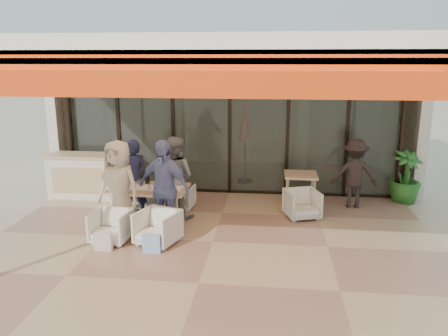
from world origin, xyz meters
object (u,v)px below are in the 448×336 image
(diner_grey, at_px, (175,177))
(standing_woman, at_px, (355,174))
(dining_table, at_px, (148,190))
(chair_near_left, at_px, (111,225))
(chair_far_right, at_px, (180,196))
(diner_periwinkle, at_px, (164,188))
(diner_navy, at_px, (134,178))
(host_counter, at_px, (89,176))
(potted_palm, at_px, (405,176))
(side_chair, at_px, (302,203))
(chair_near_right, at_px, (158,226))
(diner_cream, at_px, (119,187))
(side_table, at_px, (301,179))
(chair_far_left, at_px, (142,191))

(diner_grey, distance_m, standing_woman, 3.86)
(dining_table, distance_m, chair_near_left, 1.10)
(chair_far_right, bearing_deg, diner_periwinkle, 95.44)
(dining_table, xyz_separation_m, diner_navy, (-0.41, 0.44, 0.12))
(host_counter, xyz_separation_m, chair_far_right, (2.29, -0.56, -0.24))
(dining_table, xyz_separation_m, standing_woman, (4.16, 1.44, 0.08))
(chair_far_right, xyz_separation_m, diner_navy, (-0.84, -0.50, 0.52))
(potted_palm, bearing_deg, side_chair, -151.22)
(diner_grey, height_order, side_chair, diner_grey)
(chair_near_right, distance_m, diner_cream, 1.11)
(chair_far_right, relative_size, diner_navy, 0.36)
(side_table, bearing_deg, host_counter, 178.81)
(chair_near_right, bearing_deg, standing_woman, 51.86)
(host_counter, distance_m, diner_periwinkle, 3.04)
(side_chair, relative_size, potted_palm, 0.54)
(chair_near_right, distance_m, diner_grey, 1.49)
(side_chair, bearing_deg, host_counter, 151.79)
(diner_periwinkle, xyz_separation_m, side_chair, (2.59, 1.11, -0.56))
(chair_near_right, distance_m, side_chair, 3.05)
(chair_near_left, relative_size, diner_navy, 0.40)
(potted_palm, bearing_deg, chair_near_right, -149.57)
(diner_periwinkle, bearing_deg, side_table, 54.55)
(diner_periwinkle, xyz_separation_m, standing_woman, (3.73, 1.90, -0.12))
(side_chair, height_order, standing_woman, standing_woman)
(chair_far_right, distance_m, diner_cream, 1.73)
(diner_periwinkle, bearing_deg, diner_cream, -161.15)
(dining_table, distance_m, diner_navy, 0.62)
(diner_cream, relative_size, standing_woman, 1.14)
(potted_palm, bearing_deg, diner_grey, -163.07)
(chair_near_right, bearing_deg, potted_palm, 49.59)
(diner_cream, bearing_deg, host_counter, 144.20)
(side_table, bearing_deg, chair_far_left, -172.37)
(diner_grey, bearing_deg, dining_table, 62.89)
(diner_periwinkle, height_order, standing_woman, diner_periwinkle)
(potted_palm, bearing_deg, side_table, -166.95)
(standing_woman, bearing_deg, diner_grey, 15.96)
(chair_far_left, relative_size, potted_palm, 0.60)
(chair_far_right, distance_m, chair_near_left, 2.08)
(dining_table, height_order, chair_far_left, dining_table)
(diner_navy, bearing_deg, chair_near_left, 83.81)
(host_counter, distance_m, chair_near_right, 3.37)
(diner_periwinkle, relative_size, potted_palm, 1.46)
(diner_grey, relative_size, potted_palm, 1.38)
(dining_table, relative_size, side_table, 2.01)
(chair_far_right, distance_m, diner_grey, 0.74)
(chair_near_right, bearing_deg, side_chair, 51.05)
(diner_navy, distance_m, diner_grey, 0.84)
(chair_far_left, xyz_separation_m, chair_far_right, (0.84, 0.00, -0.08))
(chair_far_left, xyz_separation_m, side_table, (3.43, 0.46, 0.27))
(diner_navy, bearing_deg, host_counter, -42.39)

